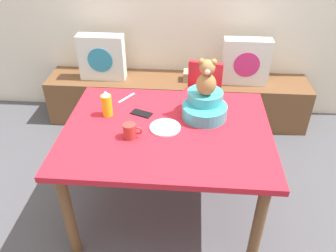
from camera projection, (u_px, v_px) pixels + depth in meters
ground_plane at (167, 207)px, 2.58m from camera, size 8.00×8.00×0.00m
window_bench at (177, 99)px, 3.49m from camera, size 2.60×0.44×0.46m
pillow_floral_left at (102, 57)px, 3.26m from camera, size 0.44×0.15×0.44m
pillow_floral_right at (246, 62)px, 3.18m from camera, size 0.44×0.15×0.44m
book_stack at (194, 76)px, 3.32m from camera, size 0.20×0.14×0.09m
dining_table at (167, 140)px, 2.22m from camera, size 1.33×1.02×0.74m
highchair at (202, 97)px, 2.95m from camera, size 0.38×0.49×0.79m
infant_seat_teal at (205, 106)px, 2.25m from camera, size 0.30×0.33×0.16m
teddy_bear at (207, 78)px, 2.14m from camera, size 0.13×0.12×0.25m
ketchup_bottle at (107, 104)px, 2.25m from camera, size 0.07×0.07×0.18m
coffee_mug at (130, 131)px, 2.06m from camera, size 0.12×0.08×0.09m
dinner_plate_near at (165, 128)px, 2.16m from camera, size 0.20×0.20×0.01m
cell_phone at (141, 113)px, 2.31m from camera, size 0.16×0.12×0.01m
table_fork at (127, 98)px, 2.49m from camera, size 0.10×0.15×0.01m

